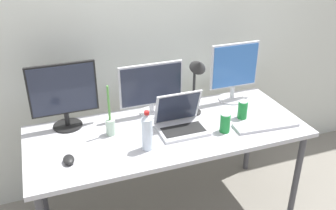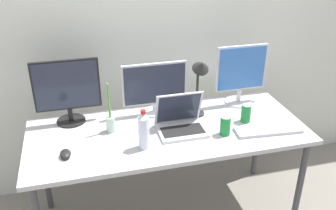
{
  "view_description": "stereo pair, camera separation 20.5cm",
  "coord_description": "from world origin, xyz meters",
  "px_view_note": "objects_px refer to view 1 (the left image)",
  "views": [
    {
      "loc": [
        -0.73,
        -1.97,
        1.99
      ],
      "look_at": [
        0.0,
        0.0,
        0.92
      ],
      "focal_mm": 40.0,
      "sensor_mm": 36.0,
      "label": 1
    },
    {
      "loc": [
        -0.53,
        -2.03,
        1.99
      ],
      "look_at": [
        0.0,
        0.0,
        0.92
      ],
      "focal_mm": 40.0,
      "sensor_mm": 36.0,
      "label": 2
    }
  ],
  "objects_px": {
    "monitor_right": "(234,71)",
    "mouse_by_keyboard": "(69,160)",
    "work_desk": "(168,137)",
    "soda_can_by_laptop": "(243,110)",
    "water_bottle": "(147,132)",
    "soda_can_near_keyboard": "(225,123)",
    "bamboo_vase": "(110,125)",
    "monitor_center": "(151,88)",
    "monitor_left": "(64,94)",
    "laptop_silver": "(180,121)",
    "desk_lamp": "(197,76)",
    "keyboard_main": "(266,125)"
  },
  "relations": [
    {
      "from": "monitor_right",
      "to": "mouse_by_keyboard",
      "type": "relative_size",
      "value": 4.63
    },
    {
      "from": "work_desk",
      "to": "soda_can_by_laptop",
      "type": "bearing_deg",
      "value": -2.85
    },
    {
      "from": "water_bottle",
      "to": "soda_can_by_laptop",
      "type": "xyz_separation_m",
      "value": [
        0.73,
        0.14,
        -0.05
      ]
    },
    {
      "from": "mouse_by_keyboard",
      "to": "soda_can_near_keyboard",
      "type": "bearing_deg",
      "value": 0.2
    },
    {
      "from": "bamboo_vase",
      "to": "mouse_by_keyboard",
      "type": "bearing_deg",
      "value": -143.02
    },
    {
      "from": "work_desk",
      "to": "mouse_by_keyboard",
      "type": "height_order",
      "value": "mouse_by_keyboard"
    },
    {
      "from": "mouse_by_keyboard",
      "to": "monitor_center",
      "type": "bearing_deg",
      "value": 32.83
    },
    {
      "from": "water_bottle",
      "to": "soda_can_by_laptop",
      "type": "bearing_deg",
      "value": 11.01
    },
    {
      "from": "monitor_left",
      "to": "laptop_silver",
      "type": "height_order",
      "value": "monitor_left"
    },
    {
      "from": "soda_can_by_laptop",
      "to": "laptop_silver",
      "type": "bearing_deg",
      "value": 179.01
    },
    {
      "from": "monitor_center",
      "to": "water_bottle",
      "type": "xyz_separation_m",
      "value": [
        -0.16,
        -0.42,
        -0.08
      ]
    },
    {
      "from": "work_desk",
      "to": "mouse_by_keyboard",
      "type": "distance_m",
      "value": 0.67
    },
    {
      "from": "mouse_by_keyboard",
      "to": "soda_can_by_laptop",
      "type": "bearing_deg",
      "value": 6.03
    },
    {
      "from": "monitor_left",
      "to": "laptop_silver",
      "type": "bearing_deg",
      "value": -22.57
    },
    {
      "from": "soda_can_near_keyboard",
      "to": "bamboo_vase",
      "type": "relative_size",
      "value": 0.37
    },
    {
      "from": "work_desk",
      "to": "monitor_right",
      "type": "height_order",
      "value": "monitor_right"
    },
    {
      "from": "monitor_center",
      "to": "desk_lamp",
      "type": "bearing_deg",
      "value": -26.78
    },
    {
      "from": "bamboo_vase",
      "to": "desk_lamp",
      "type": "distance_m",
      "value": 0.65
    },
    {
      "from": "desk_lamp",
      "to": "monitor_right",
      "type": "bearing_deg",
      "value": 20.81
    },
    {
      "from": "keyboard_main",
      "to": "water_bottle",
      "type": "height_order",
      "value": "water_bottle"
    },
    {
      "from": "monitor_left",
      "to": "soda_can_near_keyboard",
      "type": "bearing_deg",
      "value": -23.72
    },
    {
      "from": "work_desk",
      "to": "mouse_by_keyboard",
      "type": "xyz_separation_m",
      "value": [
        -0.65,
        -0.15,
        0.08
      ]
    },
    {
      "from": "laptop_silver",
      "to": "keyboard_main",
      "type": "height_order",
      "value": "laptop_silver"
    },
    {
      "from": "work_desk",
      "to": "soda_can_near_keyboard",
      "type": "bearing_deg",
      "value": -23.76
    },
    {
      "from": "water_bottle",
      "to": "monitor_right",
      "type": "bearing_deg",
      "value": 27.54
    },
    {
      "from": "work_desk",
      "to": "laptop_silver",
      "type": "xyz_separation_m",
      "value": [
        0.08,
        -0.02,
        0.12
      ]
    },
    {
      "from": "laptop_silver",
      "to": "desk_lamp",
      "type": "relative_size",
      "value": 0.7
    },
    {
      "from": "bamboo_vase",
      "to": "desk_lamp",
      "type": "relative_size",
      "value": 0.77
    },
    {
      "from": "laptop_silver",
      "to": "water_bottle",
      "type": "height_order",
      "value": "water_bottle"
    },
    {
      "from": "laptop_silver",
      "to": "bamboo_vase",
      "type": "distance_m",
      "value": 0.45
    },
    {
      "from": "work_desk",
      "to": "monitor_right",
      "type": "relative_size",
      "value": 4.07
    },
    {
      "from": "monitor_left",
      "to": "water_bottle",
      "type": "distance_m",
      "value": 0.61
    },
    {
      "from": "keyboard_main",
      "to": "soda_can_near_keyboard",
      "type": "height_order",
      "value": "soda_can_near_keyboard"
    },
    {
      "from": "water_bottle",
      "to": "desk_lamp",
      "type": "distance_m",
      "value": 0.55
    },
    {
      "from": "monitor_left",
      "to": "keyboard_main",
      "type": "relative_size",
      "value": 1.02
    },
    {
      "from": "monitor_left",
      "to": "keyboard_main",
      "type": "distance_m",
      "value": 1.33
    },
    {
      "from": "monitor_left",
      "to": "desk_lamp",
      "type": "height_order",
      "value": "monitor_left"
    },
    {
      "from": "monitor_left",
      "to": "keyboard_main",
      "type": "height_order",
      "value": "monitor_left"
    },
    {
      "from": "mouse_by_keyboard",
      "to": "bamboo_vase",
      "type": "xyz_separation_m",
      "value": [
        0.29,
        0.22,
        0.05
      ]
    },
    {
      "from": "soda_can_by_laptop",
      "to": "mouse_by_keyboard",
      "type": "bearing_deg",
      "value": -174.18
    },
    {
      "from": "laptop_silver",
      "to": "keyboard_main",
      "type": "bearing_deg",
      "value": -16.95
    },
    {
      "from": "monitor_left",
      "to": "bamboo_vase",
      "type": "bearing_deg",
      "value": -38.43
    },
    {
      "from": "monitor_center",
      "to": "soda_can_by_laptop",
      "type": "xyz_separation_m",
      "value": [
        0.56,
        -0.28,
        -0.14
      ]
    },
    {
      "from": "water_bottle",
      "to": "soda_can_near_keyboard",
      "type": "distance_m",
      "value": 0.53
    },
    {
      "from": "soda_can_near_keyboard",
      "to": "desk_lamp",
      "type": "distance_m",
      "value": 0.36
    },
    {
      "from": "monitor_center",
      "to": "soda_can_near_keyboard",
      "type": "distance_m",
      "value": 0.56
    },
    {
      "from": "keyboard_main",
      "to": "bamboo_vase",
      "type": "height_order",
      "value": "bamboo_vase"
    },
    {
      "from": "laptop_silver",
      "to": "soda_can_by_laptop",
      "type": "relative_size",
      "value": 2.44
    },
    {
      "from": "work_desk",
      "to": "keyboard_main",
      "type": "distance_m",
      "value": 0.65
    },
    {
      "from": "soda_can_by_laptop",
      "to": "monitor_center",
      "type": "bearing_deg",
      "value": 153.79
    }
  ]
}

